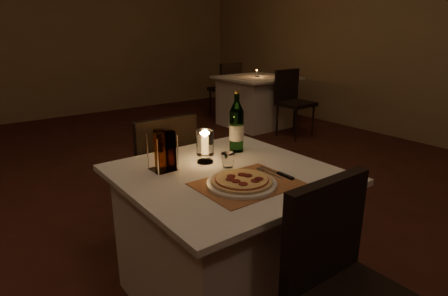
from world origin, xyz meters
TOP-DOWN VIEW (x-y plane):
  - floor at (0.00, 0.00)m, footprint 8.00×10.00m
  - wall_back at (0.00, 5.01)m, footprint 8.00×0.02m
  - main_table at (0.19, -0.21)m, footprint 1.00×1.00m
  - chair_near at (0.19, -0.92)m, footprint 0.42×0.42m
  - chair_far at (0.19, 0.50)m, footprint 0.42×0.42m
  - placemat at (0.17, -0.39)m, footprint 0.45×0.34m
  - plate at (0.14, -0.39)m, footprint 0.32×0.32m
  - pizza at (0.14, -0.39)m, footprint 0.28×0.28m
  - fork at (0.34, -0.36)m, footprint 0.02×0.18m
  - knife at (0.37, -0.42)m, footprint 0.02×0.22m
  - tumbler at (0.24, -0.16)m, footprint 0.07×0.07m
  - water_bottle at (0.44, 0.02)m, footprint 0.08×0.08m
  - hurricane_candle at (0.19, -0.03)m, footprint 0.09×0.09m
  - cruet_caddy at (-0.05, -0.01)m, footprint 0.12×0.12m
  - neighbor_table_right at (2.90, 2.59)m, footprint 1.00×1.00m
  - neighbor_chair_ra at (2.90, 1.88)m, footprint 0.42×0.42m
  - neighbor_chair_rb at (2.90, 3.31)m, footprint 0.42×0.42m
  - neighbor_candle_right at (2.90, 2.59)m, footprint 0.03×0.03m

SIDE VIEW (x-z plane):
  - floor at x=0.00m, z-range -0.02..0.00m
  - main_table at x=0.19m, z-range 0.00..0.74m
  - neighbor_table_right at x=2.90m, z-range 0.00..0.74m
  - chair_near at x=0.19m, z-range 0.10..1.00m
  - chair_far at x=0.19m, z-range 0.10..1.00m
  - neighbor_chair_ra at x=2.90m, z-range 0.10..1.00m
  - neighbor_chair_rb at x=2.90m, z-range 0.10..1.00m
  - placemat at x=0.17m, z-range 0.74..0.74m
  - fork at x=0.34m, z-range 0.74..0.75m
  - knife at x=0.37m, z-range 0.74..0.76m
  - plate at x=0.14m, z-range 0.74..0.76m
  - pizza at x=0.14m, z-range 0.76..0.78m
  - tumbler at x=0.24m, z-range 0.74..0.81m
  - neighbor_candle_right at x=2.90m, z-range 0.73..0.84m
  - cruet_caddy at x=-0.05m, z-range 0.73..0.94m
  - hurricane_candle at x=0.19m, z-range 0.76..0.93m
  - water_bottle at x=0.44m, z-range 0.71..1.06m
  - wall_back at x=0.00m, z-range 0.00..3.00m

